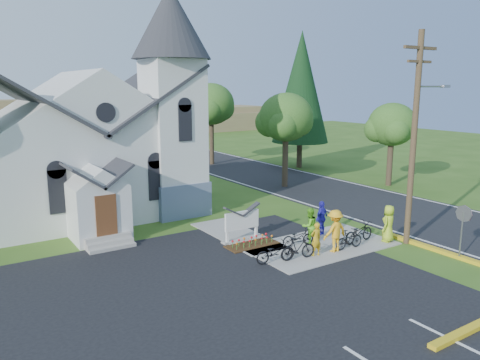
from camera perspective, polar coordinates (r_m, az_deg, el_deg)
ground at (r=21.63m, az=7.66°, el=-9.06°), size 120.00×120.00×0.00m
parking_lot at (r=16.51m, az=-6.94°, el=-15.76°), size 20.00×16.00×0.02m
road at (r=38.95m, az=4.44°, el=0.25°), size 8.00×90.00×0.02m
sidewalk at (r=22.92m, az=9.71°, el=-7.86°), size 7.00×4.00×0.05m
church at (r=28.92m, az=-17.34°, el=6.38°), size 12.35×12.00×13.00m
church_sign at (r=23.03m, az=0.23°, el=-4.98°), size 2.20×0.40×1.70m
flower_bed at (r=22.63m, az=1.50°, el=-7.92°), size 2.60×1.10×0.07m
utility_pole at (r=23.33m, az=20.57°, el=5.47°), size 3.45×0.28×10.00m
stop_sign at (r=22.55m, az=25.55°, el=-4.49°), size 0.11×0.76×2.48m
tree_road_near at (r=35.01m, az=5.62°, el=7.56°), size 4.00×4.00×7.05m
tree_road_mid at (r=45.21m, az=-3.52°, el=9.18°), size 4.40×4.40×7.80m
tree_road_far at (r=37.17m, az=18.05°, el=6.39°), size 3.60×3.60×6.30m
conifer at (r=43.70m, az=7.45°, el=11.14°), size 5.20×5.20×12.40m
distant_hills at (r=73.70m, az=-20.09°, el=6.56°), size 61.00×10.00×5.60m
cyclist_0 at (r=21.27m, az=9.25°, el=-7.13°), size 0.58×0.40×1.53m
bike_0 at (r=20.34m, az=4.26°, el=-8.79°), size 1.83×0.90×0.92m
cyclist_1 at (r=22.81m, az=8.45°, el=-5.54°), size 0.85×0.66×1.74m
bike_1 at (r=20.80m, az=7.09°, el=-8.26°), size 1.72×0.72×1.00m
cyclist_2 at (r=24.19m, az=9.92°, el=-4.58°), size 1.12×0.74×1.77m
bike_2 at (r=22.51m, az=7.09°, el=-6.92°), size 1.71×0.88×0.86m
cyclist_3 at (r=21.89m, az=11.50°, el=-6.08°), size 1.27×0.74×1.96m
bike_3 at (r=22.50m, az=13.16°, el=-7.03°), size 1.60×0.53×0.95m
cyclist_4 at (r=23.93m, az=17.66°, el=-5.07°), size 1.03×0.83×1.82m
bike_4 at (r=23.54m, az=14.27°, el=-6.17°), size 1.97×0.81×1.01m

